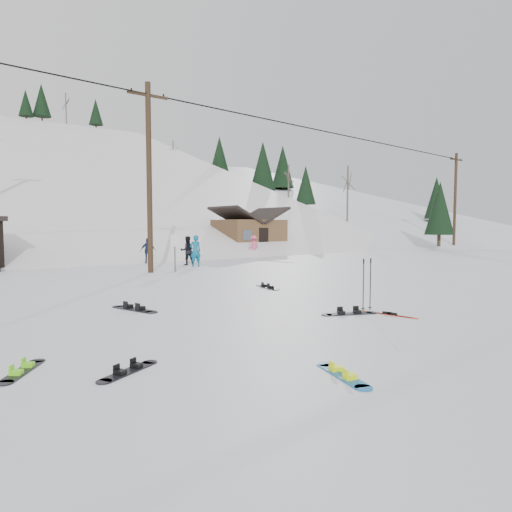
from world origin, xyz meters
TOP-DOWN VIEW (x-y plane):
  - ground at (0.00, 0.00)m, footprint 200.00×200.00m
  - ridge_right at (38.00, 50.00)m, footprint 45.66×93.98m
  - treeline_right at (36.00, 42.00)m, footprint 20.00×60.00m
  - utility_pole at (2.00, 14.00)m, footprint 2.00×0.26m
  - utility_pole_right at (34.00, 17.00)m, footprint 2.00×0.26m
  - trail_sign at (3.10, 13.58)m, footprint 0.50×0.09m
  - cabin at (15.00, 24.00)m, footprint 5.39×4.40m
  - hero_snowboard at (-1.78, -1.93)m, footprint 0.59×1.35m
  - hero_skis at (2.71, 0.61)m, footprint 0.37×1.49m
  - ski_poles at (2.74, 1.39)m, footprint 0.39×0.10m
  - board_scatter_a at (-4.36, 0.23)m, footprint 1.17×0.72m
  - board_scatter_b at (-2.30, 5.22)m, footprint 0.74×1.65m
  - board_scatter_c at (-5.71, 1.23)m, footprint 0.85×1.12m
  - board_scatter_d at (1.96, 1.31)m, footprint 1.43×0.78m
  - board_scatter_f at (3.27, 6.45)m, footprint 0.49×1.52m
  - skier_teal at (5.26, 15.45)m, footprint 0.69×0.50m
  - skier_dark at (5.33, 16.55)m, footprint 0.92×0.78m
  - skier_pink at (13.01, 20.62)m, footprint 1.06×0.75m
  - skier_navy at (4.03, 19.03)m, footprint 0.96×0.62m

SIDE VIEW (x-z plane):
  - ridge_right at x=38.00m, z-range -38.30..16.30m
  - ground at x=0.00m, z-range 0.00..0.00m
  - treeline_right at x=36.00m, z-range -5.00..5.00m
  - hero_skis at x=2.71m, z-range -0.02..0.06m
  - board_scatter_a at x=-4.36m, z-range -0.02..0.07m
  - board_scatter_c at x=-5.71m, z-range -0.02..0.07m
  - hero_snowboard at x=-1.78m, z-range -0.02..0.07m
  - board_scatter_d at x=1.96m, z-range -0.03..0.08m
  - board_scatter_f at x=3.27m, z-range -0.03..0.08m
  - board_scatter_b at x=-2.30m, z-range -0.03..0.09m
  - ski_poles at x=2.74m, z-range 0.02..1.43m
  - skier_pink at x=13.01m, z-range 0.00..1.49m
  - skier_navy at x=4.03m, z-range 0.00..1.51m
  - skier_dark at x=5.33m, z-range 0.00..1.65m
  - skier_teal at x=5.26m, z-range 0.00..1.74m
  - trail_sign at x=3.10m, z-range 0.35..2.20m
  - cabin at x=15.00m, z-range -0.40..3.37m
  - utility_pole at x=2.00m, z-range 0.18..9.18m
  - utility_pole_right at x=34.00m, z-range 0.18..9.18m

